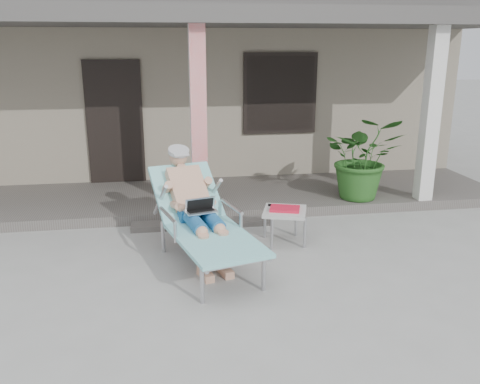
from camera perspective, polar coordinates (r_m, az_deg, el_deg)
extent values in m
plane|color=#9E9E99|center=(5.58, -2.59, -10.29)|extent=(60.00, 60.00, 0.00)
cube|color=gray|center=(11.52, -6.41, 11.21)|extent=(10.00, 5.00, 3.00)
cube|color=#474442|center=(11.50, -6.68, 19.43)|extent=(10.40, 5.40, 0.30)
cube|color=black|center=(9.06, -13.86, 7.58)|extent=(0.95, 0.06, 2.10)
cube|color=black|center=(9.22, 4.52, 10.96)|extent=(1.20, 0.06, 1.30)
cube|color=black|center=(9.22, 4.53, 10.96)|extent=(1.32, 0.05, 1.42)
cube|color=#605B56|center=(8.34, -4.92, -0.66)|extent=(10.00, 2.00, 0.15)
cube|color=red|center=(7.21, -4.68, 7.93)|extent=(0.22, 0.22, 2.61)
cube|color=silver|center=(8.24, 20.61, 8.00)|extent=(0.22, 0.22, 2.61)
cube|color=#474442|center=(7.99, -5.43, 18.97)|extent=(10.00, 2.30, 0.24)
cube|color=#605B56|center=(7.26, -4.24, -3.55)|extent=(2.00, 0.30, 0.07)
cylinder|color=#B7B7BC|center=(5.12, -4.28, -10.35)|extent=(0.05, 0.05, 0.40)
cylinder|color=#B7B7BC|center=(5.37, 2.68, -9.04)|extent=(0.05, 0.05, 0.40)
cylinder|color=#B7B7BC|center=(6.37, -8.64, -5.01)|extent=(0.05, 0.05, 0.40)
cylinder|color=#B7B7BC|center=(6.57, -2.88, -4.18)|extent=(0.05, 0.05, 0.40)
cube|color=#B7B7BC|center=(5.58, -2.81, -5.57)|extent=(1.00, 1.46, 0.03)
cube|color=#87D0CF|center=(5.57, -2.81, -5.31)|extent=(1.11, 1.52, 0.04)
cube|color=#B7B7BC|center=(6.36, -6.00, -0.44)|extent=(0.82, 0.78, 0.54)
cube|color=#87D0CF|center=(6.35, -6.01, -0.12)|extent=(0.94, 0.89, 0.61)
cylinder|color=#B4B4B6|center=(6.53, -6.99, 4.64)|extent=(0.33, 0.33, 0.14)
cube|color=silver|center=(5.93, -4.49, -2.10)|extent=(0.41, 0.34, 0.25)
cube|color=#BBBBB6|center=(6.55, 5.05, -2.19)|extent=(0.67, 0.67, 0.04)
cylinder|color=#B7B7BC|center=(6.38, 3.59, -4.80)|extent=(0.04, 0.04, 0.41)
cylinder|color=#B7B7BC|center=(6.48, 7.29, -4.56)|extent=(0.04, 0.04, 0.41)
cylinder|color=#B7B7BC|center=(6.77, 2.81, -3.52)|extent=(0.04, 0.04, 0.41)
cylinder|color=#B7B7BC|center=(6.87, 6.31, -3.31)|extent=(0.04, 0.04, 0.41)
cube|color=red|center=(6.54, 5.06, -1.88)|extent=(0.44, 0.38, 0.03)
cube|color=black|center=(6.67, 4.77, -1.56)|extent=(0.36, 0.13, 0.04)
imported|color=#26591E|center=(8.12, 13.66, 3.79)|extent=(1.42, 1.31, 1.31)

